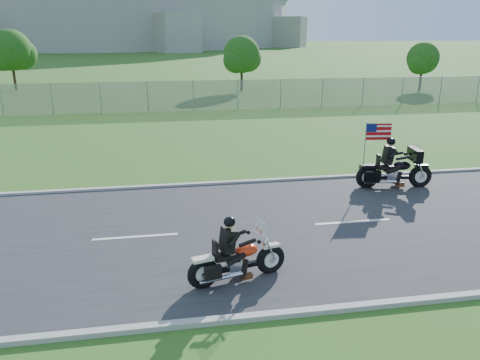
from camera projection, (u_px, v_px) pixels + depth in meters
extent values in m
plane|color=#284F18|center=(212.00, 233.00, 12.54)|extent=(420.00, 420.00, 0.00)
cube|color=#28282B|center=(211.00, 232.00, 12.54)|extent=(120.00, 8.00, 0.04)
cube|color=#9E9B93|center=(199.00, 184.00, 16.33)|extent=(120.00, 0.18, 0.12)
cube|color=#9E9B93|center=(235.00, 319.00, 8.73)|extent=(120.00, 0.18, 0.12)
cube|color=gray|center=(100.00, 98.00, 30.21)|extent=(60.00, 0.03, 2.00)
cylinder|color=#A3A099|center=(102.00, 15.00, 165.84)|extent=(130.00, 130.00, 20.00)
cylinder|color=#382316|center=(242.00, 77.00, 41.26)|extent=(0.22, 0.22, 2.52)
sphere|color=#154412|center=(242.00, 54.00, 40.68)|extent=(3.20, 3.20, 3.20)
sphere|color=#154412|center=(248.00, 58.00, 41.35)|extent=(2.40, 2.40, 2.40)
sphere|color=#154412|center=(236.00, 60.00, 40.36)|extent=(2.24, 2.24, 2.24)
cylinder|color=#382316|center=(14.00, 74.00, 41.80)|extent=(0.22, 0.22, 2.80)
sphere|color=#154412|center=(10.00, 50.00, 41.15)|extent=(3.60, 3.60, 3.60)
sphere|color=#154412|center=(21.00, 54.00, 41.90)|extent=(2.70, 2.70, 2.70)
sphere|color=#154412|center=(2.00, 56.00, 40.78)|extent=(2.52, 2.52, 2.52)
cylinder|color=#382316|center=(421.00, 77.00, 41.97)|extent=(0.22, 0.22, 2.24)
sphere|color=#154412|center=(423.00, 58.00, 41.46)|extent=(2.80, 2.80, 2.80)
sphere|color=#154412|center=(426.00, 61.00, 42.04)|extent=(2.10, 2.10, 2.10)
sphere|color=#154412|center=(419.00, 63.00, 41.17)|extent=(1.96, 1.96, 1.96)
torus|color=black|center=(270.00, 259.00, 10.36)|extent=(0.71, 0.33, 0.69)
torus|color=black|center=(203.00, 273.00, 9.74)|extent=(0.71, 0.33, 0.69)
ellipsoid|color=red|center=(246.00, 250.00, 10.03)|extent=(0.58, 0.42, 0.26)
cube|color=black|center=(226.00, 256.00, 9.85)|extent=(0.57, 0.40, 0.11)
cube|color=black|center=(228.00, 240.00, 9.76)|extent=(0.31, 0.42, 0.51)
sphere|color=black|center=(229.00, 222.00, 9.65)|extent=(0.31, 0.31, 0.25)
cube|color=silver|center=(262.00, 228.00, 10.03)|extent=(0.14, 0.42, 0.37)
torus|color=black|center=(420.00, 176.00, 16.03)|extent=(0.82, 0.29, 0.80)
torus|color=black|center=(367.00, 177.00, 15.96)|extent=(0.82, 0.29, 0.80)
ellipsoid|color=black|center=(402.00, 166.00, 15.89)|extent=(0.64, 0.42, 0.30)
cube|color=black|center=(385.00, 167.00, 15.88)|extent=(0.63, 0.40, 0.13)
cube|color=black|center=(388.00, 155.00, 15.75)|extent=(0.31, 0.46, 0.59)
sphere|color=black|center=(391.00, 142.00, 15.61)|extent=(0.33, 0.33, 0.29)
cube|color=black|center=(415.00, 155.00, 15.79)|extent=(0.35, 0.89, 0.43)
cube|color=#B70C11|center=(379.00, 132.00, 15.71)|extent=(0.86, 0.13, 0.56)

